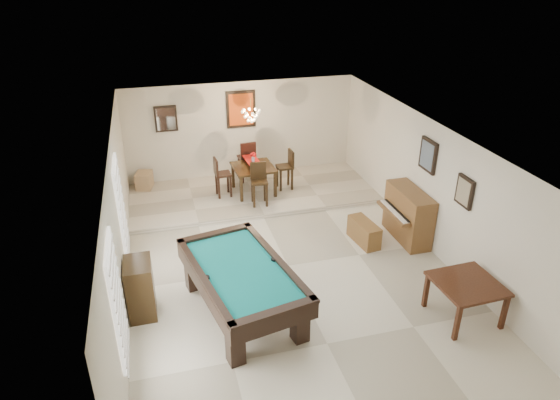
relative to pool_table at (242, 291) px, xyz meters
name	(u,v)px	position (x,y,z in m)	size (l,w,h in m)	color
ground_plane	(288,266)	(1.12, 1.14, -0.44)	(6.00, 9.00, 0.02)	beige
wall_back	(241,131)	(1.12, 5.64, 0.87)	(6.00, 0.04, 2.60)	silver
wall_front	(405,393)	(1.12, -3.36, 0.87)	(6.00, 0.04, 2.60)	silver
wall_left	(119,228)	(-1.88, 1.14, 0.87)	(0.04, 9.00, 2.60)	silver
wall_right	(434,189)	(4.12, 1.14, 0.87)	(0.04, 9.00, 2.60)	silver
ceiling	(289,140)	(1.12, 1.14, 2.17)	(6.00, 9.00, 0.04)	white
dining_step	(253,194)	(1.12, 4.39, -0.37)	(6.00, 2.50, 0.12)	beige
window_left_front	(117,300)	(-1.85, -1.06, 0.97)	(0.06, 1.00, 1.70)	white
window_left_rear	(121,207)	(-1.85, 1.74, 0.97)	(0.06, 1.00, 1.70)	white
pool_table	(242,291)	(0.00, 0.00, 0.00)	(1.41, 2.60, 0.87)	black
square_table	(464,300)	(3.52, -1.08, -0.08)	(1.01, 1.01, 0.70)	black
upright_piano	(403,216)	(3.73, 1.52, 0.12)	(0.74, 1.33, 1.11)	brown
piano_bench	(364,232)	(2.90, 1.58, -0.19)	(0.33, 0.86, 0.48)	brown
apothecary_chest	(140,288)	(-1.64, 0.42, 0.07)	(0.44, 0.67, 1.00)	black
dining_table	(254,177)	(1.15, 4.37, 0.09)	(0.98, 0.98, 0.81)	black
flower_vase	(253,157)	(1.15, 4.37, 0.62)	(0.15, 0.15, 0.25)	#AE0E0E
dining_chair_south	(259,185)	(1.14, 3.66, 0.19)	(0.37, 0.37, 1.01)	black
dining_chair_north	(246,161)	(1.13, 5.13, 0.23)	(0.41, 0.41, 1.10)	black
dining_chair_west	(223,177)	(0.39, 4.36, 0.18)	(0.36, 0.36, 0.98)	black
dining_chair_east	(285,170)	(1.95, 4.39, 0.19)	(0.37, 0.37, 1.00)	black
corner_bench	(144,180)	(-1.48, 5.32, -0.11)	(0.37, 0.46, 0.42)	tan
chandelier	(251,111)	(1.12, 4.34, 1.77)	(0.44, 0.44, 0.60)	#FFE5B2
back_painting	(241,109)	(1.12, 5.60, 1.47)	(0.75, 0.06, 0.95)	#D84C14
back_mirror	(166,119)	(-0.78, 5.60, 1.37)	(0.55, 0.06, 0.65)	white
right_picture_upper	(428,155)	(4.08, 1.44, 1.47)	(0.06, 0.55, 0.65)	slate
right_picture_lower	(465,192)	(4.08, 0.14, 1.27)	(0.06, 0.45, 0.55)	gray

